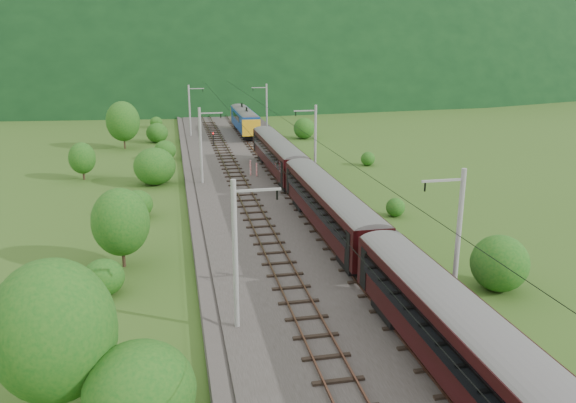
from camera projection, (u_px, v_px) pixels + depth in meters
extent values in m
plane|color=#37581B|center=(349.00, 320.00, 31.06)|extent=(600.00, 600.00, 0.00)
cube|color=#38332D|center=(307.00, 253.00, 40.43)|extent=(14.00, 220.00, 0.30)
cube|color=brown|center=(264.00, 252.00, 39.73)|extent=(0.08, 220.00, 0.15)
cube|color=brown|center=(284.00, 250.00, 40.01)|extent=(0.08, 220.00, 0.15)
cube|color=black|center=(274.00, 253.00, 39.91)|extent=(2.40, 220.00, 0.12)
cube|color=brown|center=(329.00, 247.00, 40.66)|extent=(0.08, 220.00, 0.15)
cube|color=brown|center=(348.00, 245.00, 40.94)|extent=(0.08, 220.00, 0.15)
cube|color=black|center=(339.00, 248.00, 40.84)|extent=(2.40, 220.00, 0.12)
cylinder|color=gray|center=(235.00, 255.00, 28.67)|extent=(0.28, 0.28, 8.00)
cube|color=gray|center=(257.00, 190.00, 27.97)|extent=(2.40, 0.12, 0.12)
cylinder|color=black|center=(277.00, 195.00, 28.25)|extent=(0.10, 0.10, 0.50)
cylinder|color=gray|center=(201.00, 146.00, 58.81)|extent=(0.28, 0.28, 8.00)
cube|color=gray|center=(211.00, 113.00, 58.11)|extent=(2.40, 0.12, 0.12)
cylinder|color=black|center=(221.00, 116.00, 58.38)|extent=(0.10, 0.10, 0.50)
cylinder|color=gray|center=(190.00, 110.00, 88.94)|extent=(0.28, 0.28, 8.00)
cube|color=gray|center=(196.00, 89.00, 88.24)|extent=(2.40, 0.12, 0.12)
cylinder|color=black|center=(203.00, 90.00, 88.52)|extent=(0.10, 0.10, 0.50)
cylinder|color=gray|center=(184.00, 93.00, 119.08)|extent=(0.28, 0.28, 8.00)
cube|color=gray|center=(189.00, 77.00, 118.38)|extent=(2.40, 0.12, 0.12)
cylinder|color=black|center=(194.00, 78.00, 118.65)|extent=(0.10, 0.10, 0.50)
cylinder|color=gray|center=(181.00, 83.00, 149.21)|extent=(0.28, 0.28, 8.00)
cube|color=gray|center=(185.00, 69.00, 148.51)|extent=(2.40, 0.12, 0.12)
cylinder|color=black|center=(189.00, 71.00, 148.79)|extent=(0.10, 0.10, 0.50)
cylinder|color=gray|center=(458.00, 239.00, 31.08)|extent=(0.28, 0.28, 8.00)
cube|color=gray|center=(443.00, 180.00, 29.91)|extent=(2.40, 0.12, 0.12)
cylinder|color=black|center=(425.00, 187.00, 29.80)|extent=(0.10, 0.10, 0.50)
cylinder|color=gray|center=(315.00, 142.00, 61.21)|extent=(0.28, 0.28, 8.00)
cube|color=gray|center=(305.00, 111.00, 60.05)|extent=(2.40, 0.12, 0.12)
cylinder|color=black|center=(296.00, 114.00, 59.94)|extent=(0.10, 0.10, 0.50)
cylinder|color=gray|center=(267.00, 109.00, 91.35)|extent=(0.28, 0.28, 8.00)
cube|color=gray|center=(259.00, 88.00, 90.18)|extent=(2.40, 0.12, 0.12)
cylinder|color=black|center=(253.00, 90.00, 90.07)|extent=(0.10, 0.10, 0.50)
cylinder|color=gray|center=(242.00, 92.00, 121.49)|extent=(0.28, 0.28, 8.00)
cube|color=gray|center=(236.00, 76.00, 120.32)|extent=(2.40, 0.12, 0.12)
cylinder|color=black|center=(232.00, 78.00, 120.21)|extent=(0.10, 0.10, 0.50)
cylinder|color=gray|center=(227.00, 82.00, 151.62)|extent=(0.28, 0.28, 8.00)
cube|color=gray|center=(223.00, 69.00, 150.45)|extent=(2.40, 0.12, 0.12)
cylinder|color=black|center=(219.00, 70.00, 150.34)|extent=(0.10, 0.10, 0.50)
cylinder|color=black|center=(273.00, 160.00, 38.06)|extent=(0.03, 198.00, 0.03)
cylinder|color=black|center=(341.00, 157.00, 38.99)|extent=(0.03, 198.00, 0.03)
ellipsoid|color=black|center=(188.00, 73.00, 275.91)|extent=(504.00, 360.00, 244.00)
cube|color=black|center=(466.00, 345.00, 23.15)|extent=(2.64, 20.05, 2.73)
cylinder|color=slate|center=(469.00, 318.00, 22.81)|extent=(2.64, 19.95, 2.64)
cube|color=black|center=(436.00, 342.00, 22.80)|extent=(0.05, 17.65, 1.05)
cube|color=black|center=(496.00, 335.00, 23.32)|extent=(0.05, 17.65, 1.05)
cube|color=black|center=(398.00, 308.00, 30.25)|extent=(2.01, 2.92, 0.82)
cube|color=black|center=(329.00, 205.00, 42.96)|extent=(2.64, 20.05, 2.73)
cylinder|color=slate|center=(329.00, 190.00, 42.62)|extent=(2.64, 19.95, 2.64)
cube|color=black|center=(312.00, 202.00, 42.61)|extent=(0.05, 17.65, 1.05)
cube|color=black|center=(345.00, 200.00, 43.13)|extent=(0.05, 17.65, 1.05)
cube|color=black|center=(357.00, 261.00, 36.84)|extent=(2.01, 2.92, 0.82)
cube|color=black|center=(307.00, 203.00, 50.06)|extent=(2.01, 2.92, 0.82)
cube|color=black|center=(278.00, 154.00, 62.77)|extent=(2.64, 20.05, 2.73)
cylinder|color=slate|center=(278.00, 143.00, 62.43)|extent=(2.64, 19.95, 2.64)
cube|color=black|center=(266.00, 151.00, 62.42)|extent=(0.05, 17.65, 1.05)
cube|color=black|center=(290.00, 150.00, 62.94)|extent=(0.05, 17.65, 1.05)
cube|color=black|center=(291.00, 184.00, 56.65)|extent=(2.01, 2.92, 0.82)
cube|color=black|center=(268.00, 157.00, 69.87)|extent=(2.01, 2.92, 0.82)
cube|color=navy|center=(244.00, 119.00, 90.30)|extent=(2.64, 16.41, 2.73)
cylinder|color=slate|center=(244.00, 112.00, 89.97)|extent=(2.64, 16.32, 2.64)
cube|color=black|center=(236.00, 118.00, 89.95)|extent=(0.05, 14.44, 1.05)
cube|color=black|center=(253.00, 117.00, 90.47)|extent=(0.05, 14.44, 1.05)
cube|color=black|center=(249.00, 136.00, 85.39)|extent=(2.01, 2.92, 0.82)
cube|color=black|center=(240.00, 125.00, 96.20)|extent=(2.01, 2.92, 0.82)
cube|color=gold|center=(238.00, 114.00, 97.89)|extent=(2.70, 0.50, 2.46)
cube|color=gold|center=(251.00, 128.00, 82.82)|extent=(2.70, 0.50, 2.46)
cube|color=black|center=(242.00, 106.00, 92.62)|extent=(0.08, 1.60, 0.82)
cylinder|color=red|center=(250.00, 168.00, 63.16)|extent=(0.18, 0.18, 1.72)
cylinder|color=red|center=(257.00, 170.00, 62.68)|extent=(0.16, 0.16, 1.49)
cylinder|color=black|center=(213.00, 140.00, 80.90)|extent=(0.12, 0.12, 1.76)
sphere|color=red|center=(213.00, 133.00, 80.65)|extent=(0.21, 0.21, 0.21)
ellipsoid|color=#175416|center=(140.00, 392.00, 21.42)|extent=(4.32, 4.32, 3.89)
ellipsoid|color=#175416|center=(103.00, 277.00, 33.84)|extent=(2.50, 2.50, 2.25)
ellipsoid|color=#175416|center=(137.00, 204.00, 48.70)|extent=(2.74, 2.74, 2.46)
ellipsoid|color=#175416|center=(155.00, 166.00, 59.87)|extent=(4.45, 4.45, 4.00)
ellipsoid|color=#175416|center=(165.00, 150.00, 72.66)|extent=(2.83, 2.83, 2.55)
ellipsoid|color=#175416|center=(157.00, 133.00, 85.14)|extent=(3.30, 3.30, 2.97)
ellipsoid|color=#175416|center=(156.00, 122.00, 99.99)|extent=(2.17, 2.17, 1.95)
ellipsoid|color=#175416|center=(156.00, 109.00, 114.35)|extent=(3.46, 3.46, 3.11)
cylinder|color=black|center=(60.00, 379.00, 22.34)|extent=(0.24, 0.24, 3.76)
ellipsoid|color=#175416|center=(54.00, 331.00, 21.75)|extent=(4.84, 4.84, 5.81)
cylinder|color=black|center=(123.00, 246.00, 37.98)|extent=(0.24, 0.24, 3.00)
ellipsoid|color=#175416|center=(121.00, 222.00, 37.51)|extent=(3.86, 3.86, 4.63)
cylinder|color=black|center=(83.00, 170.00, 62.34)|extent=(0.24, 0.24, 2.27)
ellipsoid|color=#175416|center=(82.00, 158.00, 61.98)|extent=(2.92, 2.92, 3.50)
cylinder|color=black|center=(124.00, 136.00, 80.18)|extent=(0.24, 0.24, 3.67)
ellipsoid|color=#175416|center=(123.00, 121.00, 79.61)|extent=(4.72, 4.72, 5.66)
ellipsoid|color=#175416|center=(499.00, 266.00, 34.40)|extent=(3.51, 3.51, 3.16)
ellipsoid|color=#175416|center=(395.00, 208.00, 49.21)|extent=(1.67, 1.67, 1.50)
ellipsoid|color=#175416|center=(368.00, 159.00, 69.41)|extent=(1.74, 1.74, 1.57)
ellipsoid|color=#175416|center=(304.00, 129.00, 88.43)|extent=(3.33, 3.33, 3.00)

